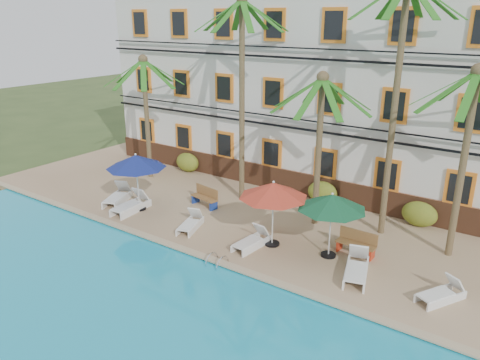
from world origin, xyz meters
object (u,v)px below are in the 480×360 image
Objects in this scene: palm_c at (320,127)px; umbrella_green at (332,202)px; palm_b at (242,76)px; umbrella_red at (273,190)px; lounger_c at (191,223)px; bench_right at (357,242)px; lounger_d at (252,241)px; lounger_f at (442,293)px; palm_a at (146,99)px; lounger_e at (357,268)px; palm_e at (468,137)px; pool_ladder at (217,264)px; bench_left at (206,197)px; lounger_a at (118,196)px; lounger_b at (131,205)px; palm_d at (397,81)px; umbrella_blue at (136,162)px.

palm_c is 3.65m from umbrella_green.
umbrella_red is at bearing -41.68° from palm_b.
lounger_c is 6.91m from bench_right.
bench_right is (3.56, 1.82, 0.20)m from lounger_d.
umbrella_green is at bearing 171.32° from lounger_f.
lounger_e is at bearing -14.80° from palm_a.
palm_e is 9.94m from pool_ladder.
lounger_c is 1.19× the size of bench_right.
palm_b is 6.12× the size of bench_left.
lounger_a is at bearing -175.34° from umbrella_green.
lounger_a is 1.17× the size of lounger_d.
lounger_f is 1.13× the size of bench_left.
lounger_f is 1.17× the size of bench_right.
palm_d is at bearing 23.18° from lounger_b.
umbrella_red is at bearing 3.06° from lounger_a.
umbrella_green is (9.21, 0.91, -0.14)m from umbrella_blue.
lounger_e is (4.19, 0.26, 0.04)m from lounger_d.
lounger_b is (-0.14, -0.36, -2.02)m from umbrella_blue.
umbrella_green is at bearing -12.98° from palm_a.
lounger_f is (16.43, -3.46, -4.11)m from palm_a.
umbrella_red is at bearing 178.03° from lounger_f.
palm_b reaches higher than lounger_c.
palm_b is at bearing 51.13° from umbrella_blue.
lounger_e is at bearing -176.98° from lounger_f.
palm_e is (5.47, 0.31, 0.34)m from palm_c.
bench_right is (-3.40, 1.41, 0.21)m from lounger_f.
palm_b is 0.95× the size of palm_d.
lounger_b is at bearing -177.37° from lounger_f.
palm_a is 14.69m from lounger_e.
lounger_e is at bearing -123.03° from palm_e.
umbrella_green reaches higher than bench_right.
umbrella_blue is at bearing -128.87° from palm_b.
pool_ladder is at bearing -136.93° from umbrella_green.
palm_b is 8.31m from lounger_a.
palm_d is at bearing 86.32° from bench_right.
bench_right is at bearing 27.01° from lounger_d.
bench_right is at bearing -17.96° from palm_b.
umbrella_blue reaches higher than umbrella_red.
palm_b is 12.83× the size of pool_ladder.
lounger_c is 2.42× the size of pool_ladder.
lounger_e is 4.98m from pool_ladder.
lounger_a is at bearing -160.99° from palm_d.
umbrella_blue is 1.75× the size of bench_left.
bench_left is (3.80, 2.08, 0.16)m from lounger_a.
palm_d is 12.69m from lounger_b.
palm_b is at bearing 52.36° from lounger_b.
umbrella_blue is (-10.15, -4.05, -3.96)m from palm_d.
lounger_a is (-8.49, -0.45, -1.99)m from umbrella_red.
lounger_d is 4.73m from bench_left.
umbrella_blue is 3.97m from lounger_c.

